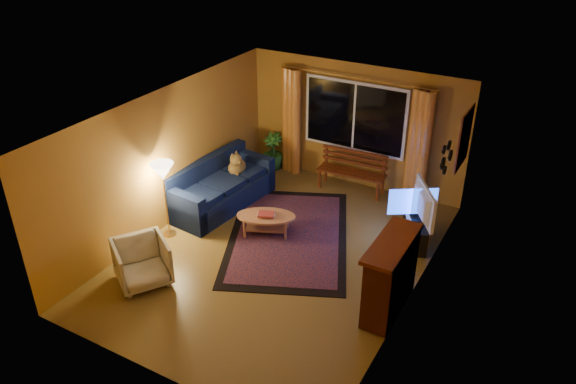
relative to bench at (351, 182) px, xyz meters
The scene contains 22 objects.
floor 2.65m from the bench, 92.98° to the right, with size 4.50×6.00×0.02m, color brown.
ceiling 3.50m from the bench, 92.98° to the right, with size 4.50×6.00×0.02m, color white.
wall_back 1.12m from the bench, 110.07° to the left, with size 4.50×0.02×2.50m, color #B27A2A.
wall_left 3.71m from the bench, 132.30° to the right, with size 0.02×6.00×2.50m, color #B27A2A.
wall_right 3.54m from the bench, 51.14° to the right, with size 0.02×6.00×2.50m, color #B27A2A.
window 1.29m from the bench, 113.84° to the left, with size 2.00×0.02×1.30m, color black.
curtain_rod 2.07m from the bench, 117.33° to the left, with size 0.03×0.03×3.20m, color #BF8C3F.
curtain_left 1.76m from the bench, behind, with size 0.36×0.36×2.24m, color orange.
curtain_right 1.54m from the bench, 11.44° to the left, with size 0.36×0.36×2.24m, color orange.
bench is the anchor object (origin of this frame).
potted_plant 1.90m from the bench, behind, with size 0.46×0.46×0.82m, color #235B1E.
sofa 2.61m from the bench, 137.81° to the right, with size 0.94×2.19×0.89m, color #0C1535.
dog 2.31m from the bench, 146.28° to the right, with size 0.35×0.49×0.53m, color olive, non-canonical shape.
armchair 4.58m from the bench, 110.57° to the right, with size 0.77×0.72×0.79m, color beige.
floor_lamp 3.75m from the bench, 125.08° to the right, with size 0.23×0.23×1.38m, color #BF8C3F.
rug 2.10m from the bench, 97.68° to the right, with size 2.03×3.21×0.02m, color maroon.
coffee_table 2.28m from the bench, 106.83° to the right, with size 1.03×1.03×0.38m, color #B4724D.
tv_console 2.02m from the bench, 33.23° to the right, with size 0.35×1.06×0.44m, color black.
television 2.09m from the bench, 33.23° to the right, with size 1.05×0.14×0.60m, color black.
fireplace 3.60m from the bench, 57.78° to the right, with size 0.40×1.20×1.10m, color maroon.
mirror_cluster 2.94m from the bench, 32.78° to the right, with size 0.06×0.60×0.56m, color black, non-canonical shape.
painting 2.54m from the bench, ahead, with size 0.04×0.76×0.96m, color #C6492F.
Camera 1 is at (3.89, -6.65, 5.43)m, focal length 35.00 mm.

